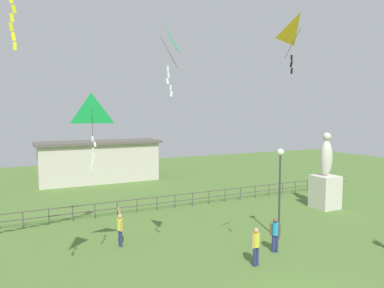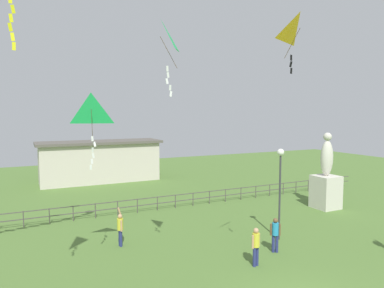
% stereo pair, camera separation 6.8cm
% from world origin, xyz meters
% --- Properties ---
extents(statue_monument, '(1.58, 1.58, 5.26)m').
position_xyz_m(statue_monument, '(10.42, 9.47, 1.75)').
color(statue_monument, beige).
rests_on(statue_monument, ground_plane).
extents(lamppost, '(0.36, 0.36, 4.77)m').
position_xyz_m(lamppost, '(3.50, 6.04, 3.43)').
color(lamppost, '#38383D').
rests_on(lamppost, ground_plane).
extents(person_0, '(0.44, 0.31, 1.65)m').
position_xyz_m(person_0, '(2.21, 4.77, 0.95)').
color(person_0, navy).
rests_on(person_0, ground_plane).
extents(person_1, '(0.49, 0.31, 1.68)m').
position_xyz_m(person_1, '(0.48, 3.93, 0.97)').
color(person_1, navy).
rests_on(person_1, ground_plane).
extents(person_4, '(0.32, 0.50, 1.90)m').
position_xyz_m(person_4, '(-4.19, 8.72, 0.95)').
color(person_4, navy).
rests_on(person_4, ground_plane).
extents(kite_0, '(0.99, 0.98, 2.69)m').
position_xyz_m(kite_0, '(-3.82, 3.88, 9.18)').
color(kite_0, '#1EB759').
extents(kite_2, '(1.31, 1.03, 1.99)m').
position_xyz_m(kite_2, '(0.16, 1.24, 9.39)').
color(kite_2, yellow).
extents(kite_3, '(1.25, 0.70, 2.94)m').
position_xyz_m(kite_3, '(-5.98, 5.65, 6.65)').
color(kite_3, '#1EB759').
extents(waterfront_railing, '(36.03, 0.06, 0.95)m').
position_xyz_m(waterfront_railing, '(-0.34, 14.00, 0.62)').
color(waterfront_railing, '#4C4742').
rests_on(waterfront_railing, ground_plane).
extents(pavilion_building, '(11.53, 3.85, 3.93)m').
position_xyz_m(pavilion_building, '(-1.74, 26.00, 1.99)').
color(pavilion_building, beige).
rests_on(pavilion_building, ground_plane).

